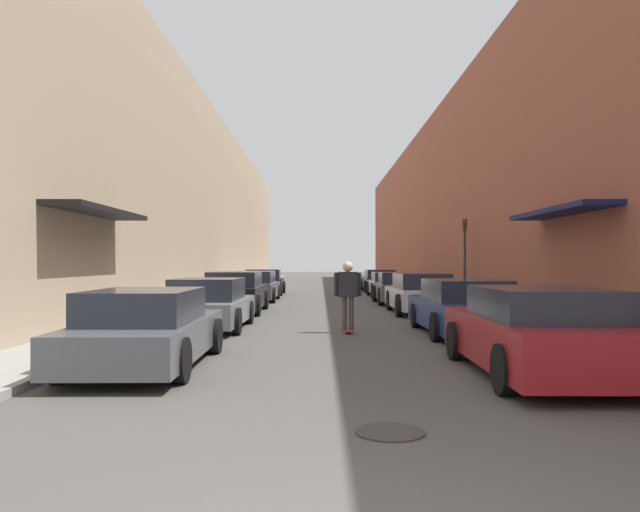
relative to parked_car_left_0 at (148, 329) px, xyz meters
The scene contains 19 objects.
ground 19.77m from the parked_car_left_0, 81.17° to the left, with size 144.45×144.45×0.00m, color #4C4947.
curb_strip_left 26.18m from the parked_car_left_0, 94.34° to the left, with size 1.80×65.66×0.12m.
curb_strip_right 27.32m from the parked_car_left_0, 72.86° to the left, with size 1.80×65.66×0.12m.
building_row_left 26.91m from the parked_car_left_0, 100.60° to the left, with size 4.90×65.66×10.00m.
building_row_right 28.62m from the parked_car_left_0, 67.24° to the left, with size 4.90×65.66×9.81m.
parked_car_left_0 is the anchor object (origin of this frame).
parked_car_left_1 5.62m from the parked_car_left_0, 89.98° to the left, with size 1.91×4.25×1.29m.
parked_car_left_2 10.77m from the parked_car_left_0, 90.15° to the left, with size 1.93×4.66×1.37m.
parked_car_left_3 16.79m from the parked_car_left_0, 90.18° to the left, with size 2.04×4.61×1.29m.
parked_car_left_4 22.21m from the parked_car_left_0, 90.27° to the left, with size 2.06×4.24×1.30m.
parked_car_right_0 6.12m from the parked_car_left_0, ahead, with size 2.04×4.68×1.32m.
parked_car_right_1 7.67m from the parked_car_left_0, 36.30° to the left, with size 2.01×4.57×1.29m.
parked_car_right_2 12.05m from the parked_car_left_0, 59.54° to the left, with size 1.92×4.29×1.33m.
parked_car_right_3 16.40m from the parked_car_left_0, 68.43° to the left, with size 1.93×4.10×1.28m.
parked_car_right_4 20.95m from the parked_car_left_0, 72.75° to the left, with size 2.09×4.17×1.19m.
parked_car_right_5 25.88m from the parked_car_left_0, 76.21° to the left, with size 1.92×3.96×1.25m.
skateboarder 5.95m from the parked_car_left_0, 54.24° to the left, with size 0.66×0.78×1.71m.
manhole_cover 5.25m from the parked_car_left_0, 47.89° to the right, with size 0.70×0.70×0.02m.
traffic_light 16.65m from the parked_car_left_0, 59.30° to the left, with size 0.16×0.22×3.25m.
Camera 1 is at (-0.23, -3.35, 1.71)m, focal length 35.00 mm.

